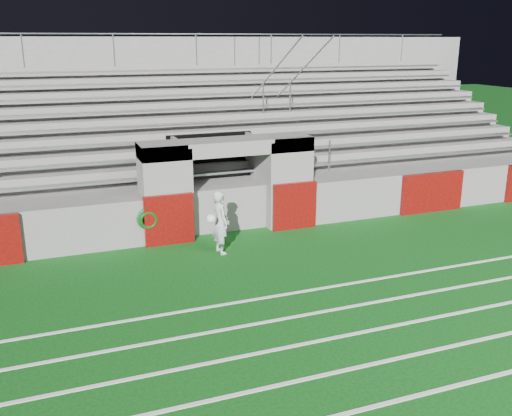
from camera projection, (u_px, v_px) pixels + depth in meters
name	position (u px, v px, depth m)	size (l,w,h in m)	color
ground	(276.00, 276.00, 13.06)	(90.00, 90.00, 0.00)	#0B4410
field_markings	(404.00, 399.00, 8.58)	(28.00, 8.09, 0.01)	white
stadium_structure	(188.00, 151.00, 19.78)	(26.00, 8.48, 5.42)	slate
goalkeeper_with_ball	(220.00, 222.00, 14.25)	(0.67, 0.74, 1.63)	#ADB0B7
hose_coil	(148.00, 219.00, 14.68)	(0.60, 0.15, 0.60)	#0D441B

